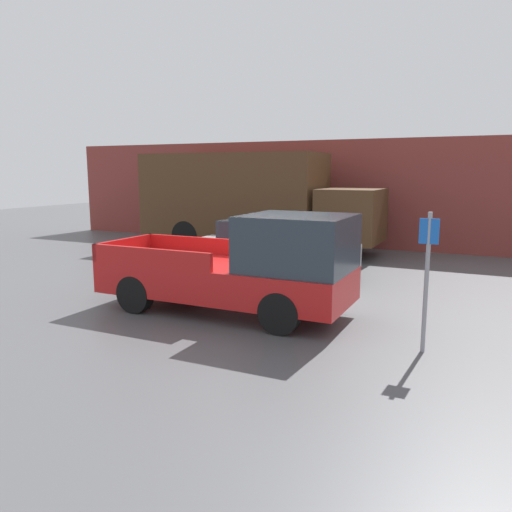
{
  "coord_description": "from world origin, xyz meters",
  "views": [
    {
      "loc": [
        4.02,
        -9.4,
        2.9
      ],
      "look_at": [
        -0.66,
        0.41,
        1.04
      ],
      "focal_mm": 35.0,
      "sensor_mm": 36.0,
      "label": 1
    }
  ],
  "objects_px": {
    "pickup_truck": "(245,268)",
    "car": "(270,248)",
    "parking_sign": "(427,274)",
    "delivery_truck": "(249,198)"
  },
  "relations": [
    {
      "from": "pickup_truck",
      "to": "car",
      "type": "xyz_separation_m",
      "value": [
        -1.04,
        3.54,
        -0.16
      ]
    },
    {
      "from": "pickup_truck",
      "to": "car",
      "type": "bearing_deg",
      "value": 106.36
    },
    {
      "from": "car",
      "to": "delivery_truck",
      "type": "height_order",
      "value": "delivery_truck"
    },
    {
      "from": "pickup_truck",
      "to": "parking_sign",
      "type": "bearing_deg",
      "value": -10.83
    },
    {
      "from": "car",
      "to": "delivery_truck",
      "type": "relative_size",
      "value": 0.53
    },
    {
      "from": "pickup_truck",
      "to": "parking_sign",
      "type": "xyz_separation_m",
      "value": [
        3.56,
        -0.68,
        0.31
      ]
    },
    {
      "from": "car",
      "to": "parking_sign",
      "type": "distance_m",
      "value": 6.26
    },
    {
      "from": "car",
      "to": "delivery_truck",
      "type": "distance_m",
      "value": 5.08
    },
    {
      "from": "pickup_truck",
      "to": "car",
      "type": "height_order",
      "value": "pickup_truck"
    },
    {
      "from": "car",
      "to": "parking_sign",
      "type": "relative_size",
      "value": 2.08
    }
  ]
}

